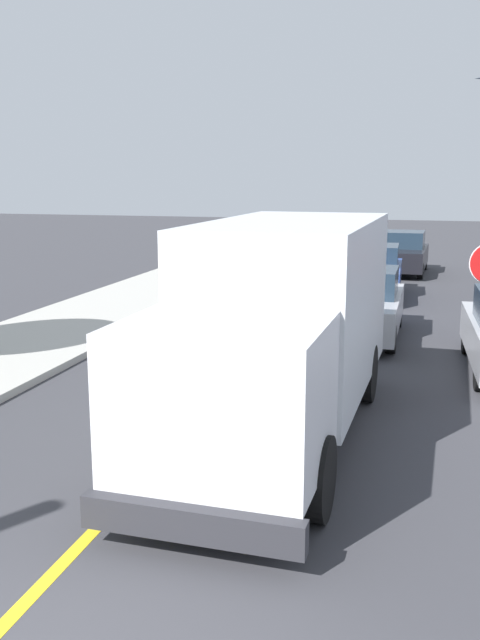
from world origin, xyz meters
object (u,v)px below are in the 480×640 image
Objects in this scene: parked_car_near at (362,305)px; parked_car_far at (403,254)px; parked_car_mid at (372,272)px; box_truck at (282,320)px.

parked_car_far is (0.46, 11.85, 0.00)m from parked_car_near.
parked_car_far is at bearing 87.77° from parked_car_near.
parked_car_mid is at bearing -96.88° from parked_car_far.
parked_car_near is (0.55, 6.93, -0.97)m from box_truck.
parked_car_near is at bearing -92.23° from parked_car_far.
parked_car_mid and parked_car_far have the same top height.
box_truck is 1.62× the size of parked_car_far.
parked_car_mid is (-0.25, 5.94, 0.00)m from parked_car_near.
box_truck reaches higher than parked_car_far.
box_truck is 18.83m from parked_car_far.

